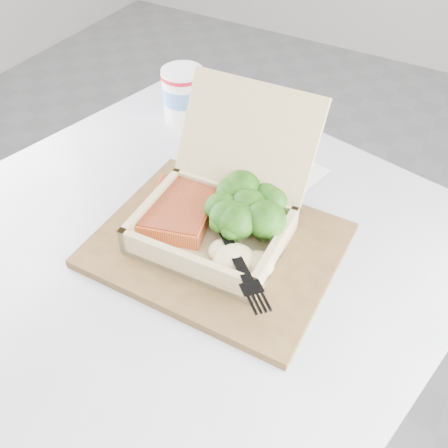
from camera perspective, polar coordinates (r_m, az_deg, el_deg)
The scene contains 10 objects.
floor at distance 1.35m, azimuth 7.83°, elevation -19.96°, with size 4.00×4.00×0.00m, color gray.
cafe_table at distance 0.85m, azimuth -4.12°, elevation -10.16°, with size 0.85×0.85×0.70m.
serving_tray at distance 0.69m, azimuth -0.78°, elevation -2.41°, with size 0.32×0.26×0.01m, color brown.
takeout_container at distance 0.68m, azimuth -0.07°, elevation 2.62°, with size 0.21×0.24×0.17m.
salmon_fillet at distance 0.70m, azimuth -5.10°, elevation 1.59°, with size 0.09×0.12×0.02m, color #D75E2A.
broccoli_pile at distance 0.69m, azimuth 2.77°, elevation 1.51°, with size 0.13×0.13×0.05m, color #317319, non-canonical shape.
mashed_potatoes at distance 0.63m, azimuth 1.19°, elevation -4.11°, with size 0.09×0.08×0.03m, color beige.
plastic_fork at distance 0.64m, azimuth 0.37°, elevation -1.58°, with size 0.14×0.13×0.02m.
paper_cup at distance 0.93m, azimuth -4.66°, elevation 14.68°, with size 0.08×0.08×0.10m.
receipt at distance 0.81m, azimuth 6.87°, elevation 4.88°, with size 0.08×0.15×0.00m, color silver.
Camera 1 is at (0.14, -0.59, 1.21)m, focal length 40.00 mm.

